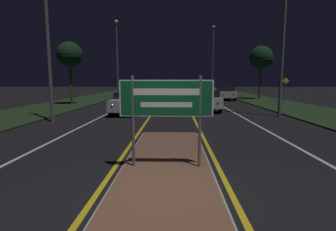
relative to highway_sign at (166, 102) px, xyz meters
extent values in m
plane|color=black|center=(0.00, -1.46, -1.65)|extent=(160.00, 160.00, 0.00)
cube|color=#999993|center=(0.00, 0.00, -1.63)|extent=(2.22, 8.46, 0.05)
cube|color=brown|center=(0.00, 0.00, -1.60)|extent=(2.10, 8.34, 0.10)
cube|color=#1E3319|center=(-9.50, 18.54, -1.61)|extent=(5.00, 100.00, 0.08)
cube|color=#1E3319|center=(9.50, 18.54, -1.61)|extent=(5.00, 100.00, 0.08)
cube|color=gold|center=(-1.30, 23.54, -1.65)|extent=(0.12, 70.00, 0.01)
cube|color=gold|center=(1.30, 23.54, -1.65)|extent=(0.12, 70.00, 0.01)
cube|color=silver|center=(-4.20, 23.54, -1.65)|extent=(0.12, 70.00, 0.01)
cube|color=silver|center=(4.20, 23.54, -1.65)|extent=(0.12, 70.00, 0.01)
cube|color=silver|center=(-7.20, 23.54, -1.65)|extent=(0.10, 70.00, 0.01)
cube|color=silver|center=(7.20, 23.54, -1.65)|extent=(0.10, 70.00, 0.01)
cylinder|color=#56565B|center=(-0.80, 0.00, -0.46)|extent=(0.07, 0.07, 2.18)
cylinder|color=#56565B|center=(0.80, 0.00, -0.46)|extent=(0.07, 0.07, 2.18)
cube|color=#0F512D|center=(0.00, 0.00, 0.10)|extent=(2.21, 0.04, 0.86)
cube|color=white|center=(0.00, -0.02, 0.10)|extent=(2.21, 0.00, 0.86)
cube|color=#0F512D|center=(0.00, -0.02, 0.10)|extent=(2.14, 0.01, 0.81)
cube|color=white|center=(0.00, -0.02, 0.25)|extent=(1.55, 0.01, 0.16)
cube|color=white|center=(0.00, -0.02, -0.05)|extent=(1.22, 0.01, 0.12)
cylinder|color=#56565B|center=(-6.24, 7.34, 2.57)|extent=(0.18, 0.18, 8.45)
cylinder|color=#56565B|center=(-6.69, 25.46, 2.74)|extent=(0.18, 0.18, 8.80)
sphere|color=beige|center=(-6.69, 25.46, 7.28)|extent=(0.46, 0.46, 0.46)
cylinder|color=#56565B|center=(6.47, 9.62, 2.80)|extent=(0.18, 0.18, 8.91)
cylinder|color=#56565B|center=(6.51, 38.48, 3.69)|extent=(0.18, 0.18, 10.68)
sphere|color=beige|center=(6.51, 38.48, 9.17)|extent=(0.47, 0.47, 0.47)
cube|color=silver|center=(2.35, 12.80, -0.98)|extent=(1.86, 4.70, 0.67)
cube|color=black|center=(2.35, 12.52, -0.44)|extent=(1.64, 2.44, 0.40)
sphere|color=red|center=(1.77, 10.47, -0.89)|extent=(0.14, 0.14, 0.14)
sphere|color=red|center=(2.93, 10.47, -0.89)|extent=(0.14, 0.14, 0.14)
cylinder|color=black|center=(1.46, 14.26, -1.31)|extent=(0.22, 0.69, 0.69)
cylinder|color=black|center=(3.24, 14.26, -1.31)|extent=(0.22, 0.69, 0.69)
cylinder|color=black|center=(1.46, 11.34, -1.31)|extent=(0.22, 0.69, 0.69)
cylinder|color=black|center=(3.24, 11.34, -1.31)|extent=(0.22, 0.69, 0.69)
cube|color=#B7B7BC|center=(5.70, 22.98, -0.99)|extent=(1.74, 4.39, 0.63)
cube|color=black|center=(5.70, 22.72, -0.41)|extent=(1.53, 2.28, 0.51)
sphere|color=red|center=(5.16, 20.81, -0.91)|extent=(0.14, 0.14, 0.14)
sphere|color=red|center=(6.24, 20.81, -0.91)|extent=(0.14, 0.14, 0.14)
cylinder|color=black|center=(4.87, 24.34, -1.30)|extent=(0.22, 0.70, 0.70)
cylinder|color=black|center=(6.53, 24.34, -1.30)|extent=(0.22, 0.70, 0.70)
cylinder|color=black|center=(4.87, 21.62, -1.30)|extent=(0.22, 0.70, 0.70)
cylinder|color=black|center=(6.53, 21.62, -1.30)|extent=(0.22, 0.70, 0.70)
cube|color=#B7B7BC|center=(-2.85, 10.74, -0.99)|extent=(1.70, 4.21, 0.68)
cube|color=black|center=(-2.85, 11.00, -0.45)|extent=(1.50, 2.19, 0.40)
sphere|color=white|center=(-3.38, 8.66, -0.91)|extent=(0.14, 0.14, 0.14)
sphere|color=white|center=(-2.32, 8.66, -0.91)|extent=(0.14, 0.14, 0.14)
cylinder|color=black|center=(-3.66, 9.44, -1.33)|extent=(0.22, 0.64, 0.64)
cylinder|color=black|center=(-2.04, 9.44, -1.33)|extent=(0.22, 0.64, 0.64)
cylinder|color=black|center=(-3.66, 12.05, -1.33)|extent=(0.22, 0.64, 0.64)
cylinder|color=black|center=(-2.04, 12.05, -1.33)|extent=(0.22, 0.64, 0.64)
cylinder|color=#56565B|center=(10.24, 18.00, -0.53)|extent=(0.06, 0.06, 2.09)
cube|color=yellow|center=(10.24, 18.00, 0.46)|extent=(0.60, 0.02, 0.60)
cylinder|color=#4C3823|center=(-8.83, 16.52, 0.33)|extent=(0.24, 0.24, 3.80)
sphere|color=black|center=(-8.83, 16.52, 2.71)|extent=(2.14, 2.14, 2.14)
cylinder|color=#4C3823|center=(9.65, 23.37, 0.42)|extent=(0.24, 0.24, 3.99)
sphere|color=black|center=(9.65, 23.37, 2.98)|extent=(2.50, 2.50, 2.50)
camera|label=1|loc=(0.20, -6.14, 0.52)|focal=28.00mm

